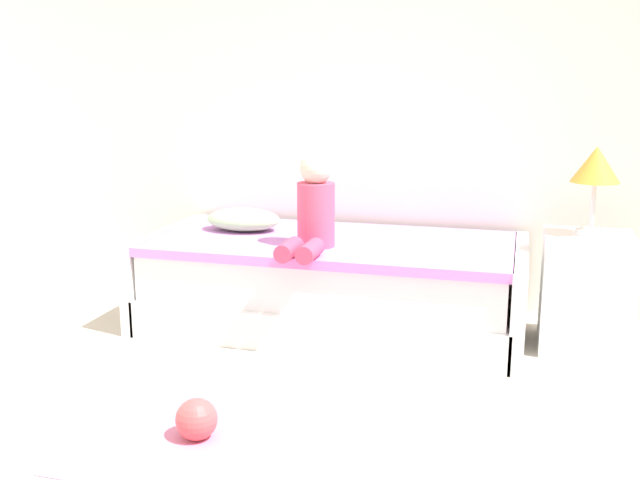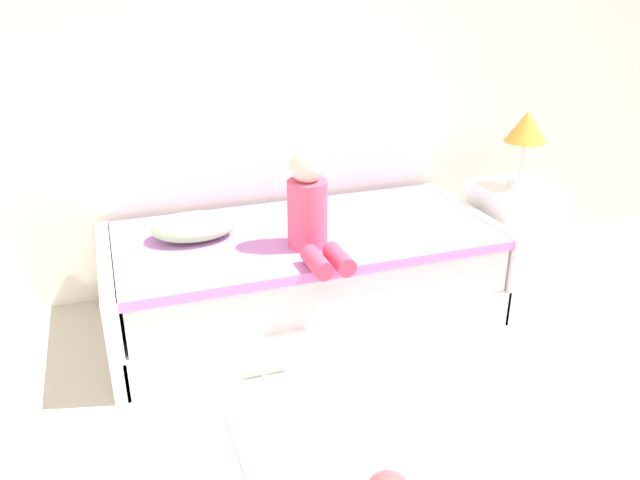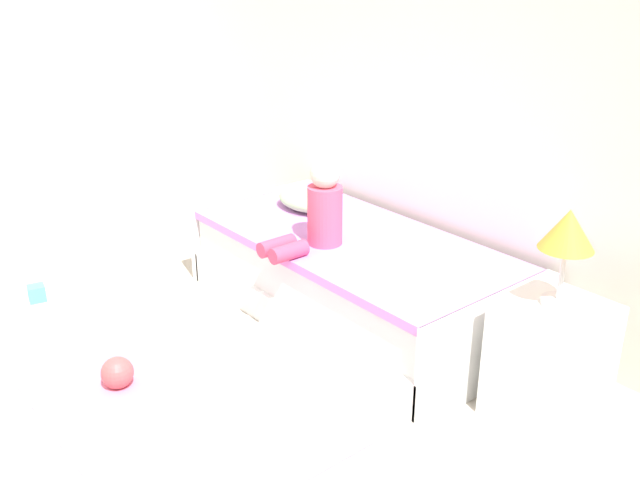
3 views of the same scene
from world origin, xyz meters
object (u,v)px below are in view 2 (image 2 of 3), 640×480
child_figure (310,210)px  pillow (194,226)px  bed (305,274)px  nightstand (512,232)px  table_lamp (526,130)px

child_figure → pillow: 0.63m
bed → nightstand: 1.35m
bed → pillow: pillow is taller
table_lamp → child_figure: table_lamp is taller
pillow → bed: bearing=-10.0°
bed → nightstand: bearing=0.4°
nightstand → pillow: bearing=177.3°
bed → pillow: 0.66m
bed → nightstand: nightstand is taller
bed → table_lamp: 1.52m
bed → pillow: bearing=170.0°
nightstand → child_figure: 1.47m
table_lamp → bed: bearing=-179.6°
table_lamp → pillow: size_ratio=1.02×
bed → table_lamp: size_ratio=4.69×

